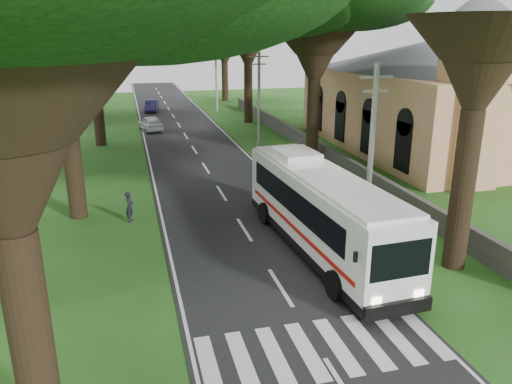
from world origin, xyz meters
name	(u,v)px	position (x,y,z in m)	size (l,w,h in m)	color
ground	(298,315)	(0.00, 0.00, 0.00)	(140.00, 140.00, 0.00)	#214D16
road	(196,153)	(0.00, 25.00, 0.01)	(8.00, 120.00, 0.04)	black
crosswalk	(319,349)	(0.00, -2.00, 0.00)	(8.00, 3.00, 0.01)	silver
property_wall	(306,142)	(9.00, 24.00, 0.60)	(0.35, 50.00, 1.20)	#383533
church	(423,89)	(17.86, 21.55, 4.91)	(14.00, 24.00, 11.60)	#E5A96F
pole_near	(371,149)	(5.50, 6.00, 4.18)	(1.60, 0.24, 8.00)	gray
pole_mid	(259,97)	(5.50, 26.00, 4.18)	(1.60, 0.24, 8.00)	gray
pole_far	(216,77)	(5.50, 46.00, 4.18)	(1.60, 0.24, 8.00)	gray
tree_l_far	(88,8)	(-8.50, 48.00, 11.86)	(12.94, 12.94, 14.80)	black
tree_r_midb	(248,1)	(7.50, 38.00, 12.30)	(13.66, 13.66, 15.36)	black
tree_r_far	(224,22)	(8.50, 56.00, 10.54)	(14.26, 14.26, 13.67)	black
coach_bus	(321,209)	(2.70, 4.88, 1.92)	(3.37, 12.25, 3.57)	white
distant_car_a	(150,123)	(-3.00, 35.52, 0.76)	(1.72, 4.28, 1.46)	silver
distant_car_b	(152,106)	(-2.17, 48.15, 0.71)	(1.44, 4.13, 1.36)	navy
pedestrian	(130,207)	(-5.38, 10.58, 0.80)	(0.58, 0.38, 1.60)	black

